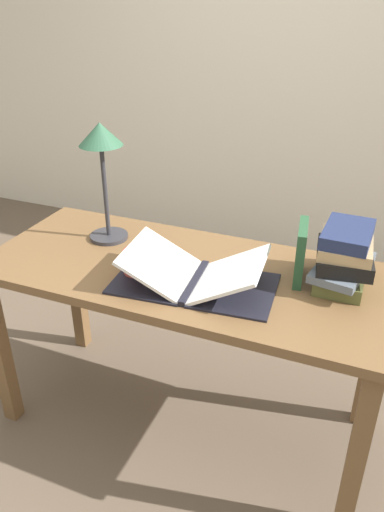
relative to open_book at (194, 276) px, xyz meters
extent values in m
plane|color=brown|center=(-0.08, 0.10, -0.80)|extent=(12.00, 12.00, 0.00)
cube|color=beige|center=(-0.08, 1.93, 0.50)|extent=(8.00, 0.06, 2.60)
cube|color=brown|center=(-0.08, 0.10, -0.06)|extent=(1.52, 0.66, 0.03)
cube|color=brown|center=(-0.79, -0.18, -0.44)|extent=(0.06, 0.06, 0.73)
cube|color=brown|center=(0.63, -0.18, -0.44)|extent=(0.06, 0.06, 0.73)
cube|color=brown|center=(-0.79, 0.37, -0.44)|extent=(0.06, 0.06, 0.73)
cube|color=brown|center=(0.63, 0.37, -0.44)|extent=(0.06, 0.06, 0.73)
cube|color=black|center=(0.00, 0.00, -0.03)|extent=(0.05, 0.30, 0.02)
cube|color=black|center=(-0.15, -0.01, -0.03)|extent=(0.30, 0.33, 0.01)
cube|color=black|center=(0.15, 0.01, -0.03)|extent=(0.30, 0.33, 0.01)
cube|color=white|center=(-0.12, -0.01, 0.03)|extent=(0.26, 0.31, 0.13)
cube|color=white|center=(0.12, 0.01, 0.03)|extent=(0.26, 0.31, 0.13)
cube|color=brown|center=(0.47, 0.21, -0.01)|extent=(0.16, 0.25, 0.05)
cube|color=slate|center=(0.47, 0.21, 0.03)|extent=(0.20, 0.32, 0.03)
cube|color=black|center=(0.47, 0.21, 0.07)|extent=(0.22, 0.27, 0.05)
cube|color=tan|center=(0.47, 0.21, 0.11)|extent=(0.19, 0.25, 0.04)
cube|color=#1E284C|center=(0.47, 0.21, 0.16)|extent=(0.16, 0.24, 0.05)
cube|color=#234C2D|center=(0.33, 0.19, 0.07)|extent=(0.06, 0.18, 0.21)
cylinder|color=#2D2D33|center=(-0.47, 0.21, -0.03)|extent=(0.16, 0.16, 0.02)
cylinder|color=#2D2D33|center=(-0.47, 0.21, 0.17)|extent=(0.02, 0.02, 0.38)
cone|color=#285138|center=(-0.47, 0.21, 0.40)|extent=(0.17, 0.17, 0.09)
cylinder|color=#B74238|center=(-0.23, -0.01, 0.01)|extent=(0.08, 0.08, 0.10)
torus|color=#B74238|center=(-0.27, 0.01, 0.01)|extent=(0.05, 0.04, 0.05)
camera|label=1|loc=(0.56, -1.39, 0.88)|focal=35.00mm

